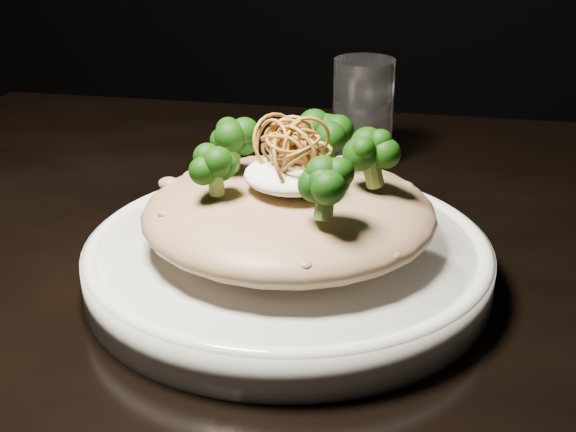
# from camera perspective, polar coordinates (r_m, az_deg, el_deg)

# --- Properties ---
(table) EXTENTS (1.10, 0.80, 0.75)m
(table) POSITION_cam_1_polar(r_m,az_deg,el_deg) (0.71, 6.49, -8.61)
(table) COLOR black
(table) RESTS_ON ground
(plate) EXTENTS (0.31, 0.31, 0.03)m
(plate) POSITION_cam_1_polar(r_m,az_deg,el_deg) (0.61, 0.00, -3.34)
(plate) COLOR white
(plate) RESTS_ON table
(risotto) EXTENTS (0.22, 0.22, 0.05)m
(risotto) POSITION_cam_1_polar(r_m,az_deg,el_deg) (0.60, 0.08, 0.24)
(risotto) COLOR brown
(risotto) RESTS_ON plate
(broccoli) EXTENTS (0.14, 0.14, 0.05)m
(broccoli) POSITION_cam_1_polar(r_m,az_deg,el_deg) (0.58, 0.44, 4.60)
(broccoli) COLOR black
(broccoli) RESTS_ON risotto
(cheese) EXTENTS (0.07, 0.07, 0.02)m
(cheese) POSITION_cam_1_polar(r_m,az_deg,el_deg) (0.58, 0.36, 2.97)
(cheese) COLOR white
(cheese) RESTS_ON risotto
(shallots) EXTENTS (0.06, 0.06, 0.04)m
(shallots) POSITION_cam_1_polar(r_m,az_deg,el_deg) (0.57, 0.16, 5.79)
(shallots) COLOR brown
(shallots) RESTS_ON cheese
(drinking_glass) EXTENTS (0.08, 0.08, 0.11)m
(drinking_glass) POSITION_cam_1_polar(r_m,az_deg,el_deg) (0.84, 5.34, 7.34)
(drinking_glass) COLOR white
(drinking_glass) RESTS_ON table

